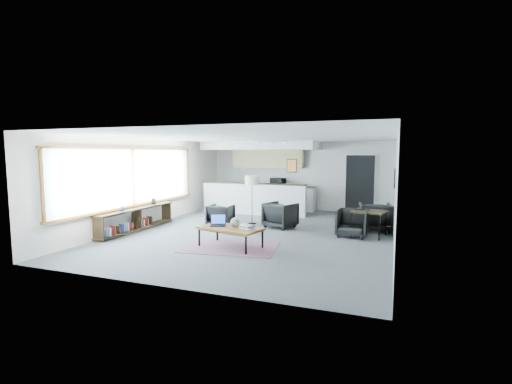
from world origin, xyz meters
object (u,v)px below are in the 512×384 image
(coffee_table, at_px, (231,229))
(armchair_right, at_px, (280,214))
(dining_chair_near, at_px, (352,224))
(book_stack, at_px, (247,227))
(floor_lamp, at_px, (252,182))
(laptop, at_px, (218,222))
(microwave, at_px, (278,181))
(armchair_left, at_px, (221,214))
(dining_table, at_px, (369,213))
(ceramic_pot, at_px, (235,223))
(dining_chair_far, at_px, (375,218))

(coffee_table, xyz_separation_m, armchair_right, (0.42, 2.61, -0.03))
(armchair_right, distance_m, dining_chair_near, 2.16)
(book_stack, height_order, floor_lamp, floor_lamp)
(laptop, bearing_deg, microwave, 69.45)
(book_stack, relative_size, armchair_left, 0.52)
(book_stack, xyz_separation_m, armchair_right, (0.01, 2.61, -0.10))
(microwave, bearing_deg, armchair_left, -92.92)
(book_stack, xyz_separation_m, dining_table, (2.51, 2.32, 0.10))
(ceramic_pot, relative_size, armchair_right, 0.27)
(floor_lamp, distance_m, dining_table, 3.61)
(laptop, xyz_separation_m, dining_table, (3.29, 2.21, 0.07))
(dining_chair_far, bearing_deg, dining_table, 71.49)
(coffee_table, distance_m, dining_chair_near, 3.30)
(dining_chair_near, bearing_deg, ceramic_pot, -136.19)
(dining_table, relative_size, dining_chair_near, 1.40)
(book_stack, distance_m, floor_lamp, 3.16)
(laptop, relative_size, armchair_left, 0.63)
(book_stack, bearing_deg, dining_chair_far, 50.07)
(dining_table, bearing_deg, laptop, -146.18)
(ceramic_pot, bearing_deg, armchair_left, 123.26)
(armchair_left, bearing_deg, dining_chair_far, -170.41)
(laptop, bearing_deg, ceramic_pot, -31.69)
(armchair_right, bearing_deg, laptop, 90.95)
(dining_chair_far, bearing_deg, book_stack, 40.09)
(coffee_table, xyz_separation_m, dining_chair_far, (3.04, 3.14, -0.07))
(floor_lamp, bearing_deg, book_stack, -71.04)
(coffee_table, distance_m, armchair_right, 2.65)
(armchair_right, relative_size, dining_chair_near, 1.22)
(ceramic_pot, height_order, book_stack, ceramic_pot)
(coffee_table, height_order, book_stack, book_stack)
(laptop, bearing_deg, book_stack, -32.04)
(ceramic_pot, height_order, dining_table, ceramic_pot)
(armchair_left, bearing_deg, dining_table, 179.08)
(armchair_right, bearing_deg, dining_chair_far, -150.06)
(coffee_table, height_order, dining_chair_near, dining_chair_near)
(coffee_table, distance_m, ceramic_pot, 0.18)
(dining_table, bearing_deg, book_stack, -137.18)
(ceramic_pot, bearing_deg, floor_lamp, 103.37)
(dining_chair_near, bearing_deg, laptop, -141.98)
(book_stack, height_order, dining_table, dining_table)
(laptop, distance_m, dining_chair_near, 3.53)
(ceramic_pot, bearing_deg, dining_chair_near, 40.55)
(coffee_table, distance_m, book_stack, 0.42)
(microwave, bearing_deg, laptop, -79.83)
(armchair_left, bearing_deg, ceramic_pot, 121.23)
(dining_chair_far, bearing_deg, coffee_table, 35.92)
(laptop, relative_size, ceramic_pot, 2.02)
(coffee_table, relative_size, dining_chair_near, 2.34)
(dining_chair_near, bearing_deg, floor_lamp, 169.38)
(microwave, bearing_deg, book_stack, -72.41)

